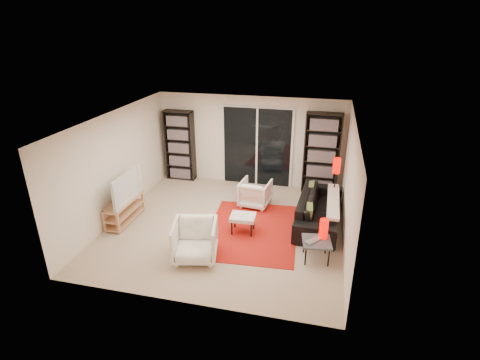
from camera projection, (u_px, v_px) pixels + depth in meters
name	position (u px, v px, depth m)	size (l,w,h in m)	color
floor	(226.00, 226.00, 8.24)	(5.00, 5.00, 0.00)	#C7AD91
wall_back	(250.00, 141.00, 10.00)	(5.00, 0.02, 2.40)	white
wall_front	(180.00, 238.00, 5.53)	(5.00, 0.02, 2.40)	white
wall_left	(117.00, 166.00, 8.30)	(0.02, 5.00, 2.40)	white
wall_right	(349.00, 187.00, 7.23)	(0.02, 5.00, 2.40)	white
ceiling	(224.00, 119.00, 7.29)	(5.00, 5.00, 0.02)	white
sliding_door	(257.00, 147.00, 9.99)	(1.92, 0.08, 2.16)	white
bookshelf_left	(180.00, 146.00, 10.36)	(0.80, 0.30, 1.95)	black
bookshelf_right	(322.00, 154.00, 9.51)	(0.90, 0.30, 2.10)	black
tv_stand	(125.00, 210.00, 8.36)	(0.38, 1.19, 0.50)	tan
tv	(122.00, 187.00, 8.13)	(1.16, 0.15, 0.67)	black
rug	(252.00, 230.00, 8.06)	(1.88, 2.54, 0.01)	#B61911
sofa	(320.00, 209.00, 8.27)	(2.25, 0.88, 0.66)	black
armchair_back	(255.00, 193.00, 9.04)	(0.69, 0.71, 0.64)	white
armchair_front	(195.00, 241.00, 6.99)	(0.80, 0.82, 0.75)	white
ottoman	(243.00, 218.00, 7.86)	(0.54, 0.45, 0.40)	white
side_table	(317.00, 243.00, 6.96)	(0.60, 0.60, 0.40)	#44454A
laptop	(315.00, 242.00, 6.89)	(0.34, 0.22, 0.03)	silver
table_lamp	(324.00, 229.00, 6.98)	(0.17, 0.17, 0.37)	#E70801
floor_lamp	(336.00, 171.00, 8.55)	(0.20, 0.20, 1.31)	black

